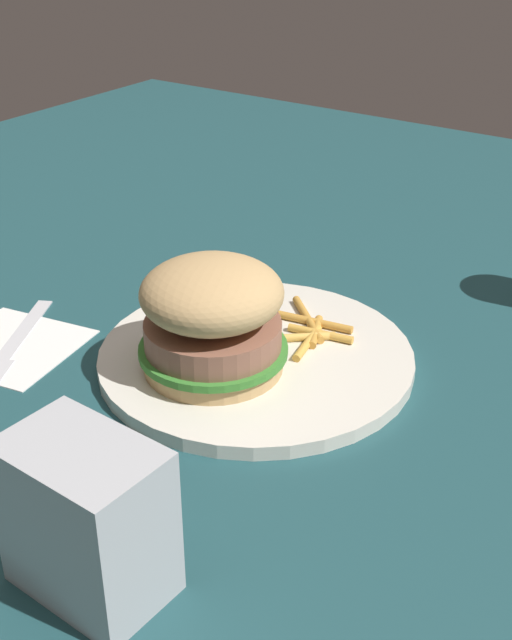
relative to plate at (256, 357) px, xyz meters
The scene contains 7 objects.
ground_plane 0.03m from the plate, 58.43° to the right, with size 1.60×1.60×0.00m, color #1E474C.
plate is the anchor object (origin of this frame).
sandwich 0.07m from the plate, 109.66° to the right, with size 0.12×0.12×0.09m.
fries_pile 0.06m from the plate, 67.77° to the left, with size 0.08×0.09×0.01m.
napkin 0.22m from the plate, 152.71° to the right, with size 0.11×0.11×0.00m, color white.
fork 0.22m from the plate, 152.29° to the right, with size 0.09×0.16×0.00m.
napkin_dispenser 0.27m from the plate, 76.52° to the right, with size 0.09×0.06×0.10m, color #B7BABF.
Camera 1 is at (0.32, -0.47, 0.37)m, focal length 46.64 mm.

